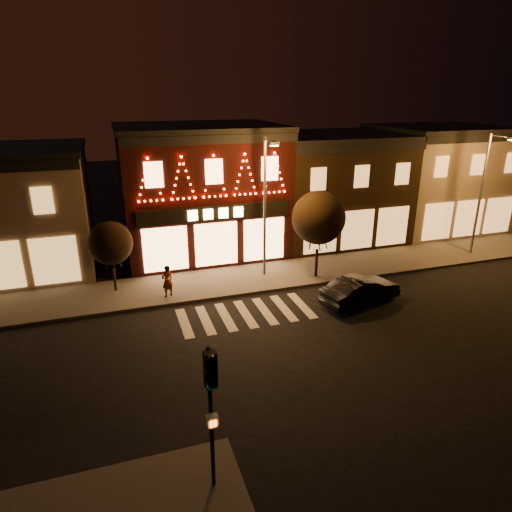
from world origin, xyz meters
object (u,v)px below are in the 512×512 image
traffic_signal_near (211,394)px  streetlamp_mid (266,198)px  dark_sedan (361,290)px  pedestrian (167,281)px

traffic_signal_near → streetlamp_mid: 15.05m
traffic_signal_near → streetlamp_mid: size_ratio=0.55×
streetlamp_mid → dark_sedan: bearing=-55.9°
dark_sedan → pedestrian: pedestrian is taller
traffic_signal_near → streetlamp_mid: (6.21, 13.62, 1.54)m
streetlamp_mid → pedestrian: streetlamp_mid is taller
dark_sedan → pedestrian: (-9.26, 3.60, 0.29)m
traffic_signal_near → streetlamp_mid: streetlamp_mid is taller
traffic_signal_near → dark_sedan: traffic_signal_near is taller
dark_sedan → pedestrian: bearing=54.5°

